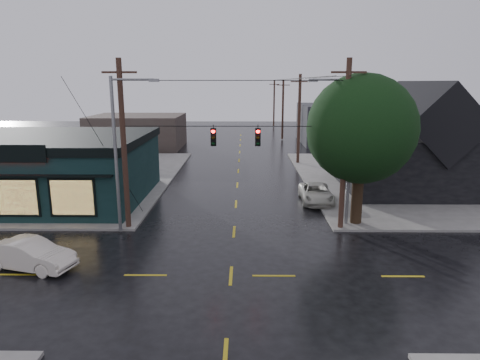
{
  "coord_description": "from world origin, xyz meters",
  "views": [
    {
      "loc": [
        0.61,
        -18.41,
        8.81
      ],
      "look_at": [
        0.37,
        5.57,
        3.3
      ],
      "focal_mm": 32.0,
      "sensor_mm": 36.0,
      "label": 1
    }
  ],
  "objects_px": {
    "utility_pole_ne": "(340,229)",
    "suv_silver": "(316,193)",
    "corner_tree": "(361,129)",
    "sedan_cream": "(30,255)",
    "utility_pole_nw": "(129,229)"
  },
  "relations": [
    {
      "from": "utility_pole_ne",
      "to": "suv_silver",
      "type": "distance_m",
      "value": 6.16
    },
    {
      "from": "utility_pole_ne",
      "to": "suv_silver",
      "type": "xyz_separation_m",
      "value": [
        -0.5,
        6.1,
        0.68
      ]
    },
    {
      "from": "corner_tree",
      "to": "utility_pole_ne",
      "type": "bearing_deg",
      "value": -142.15
    },
    {
      "from": "utility_pole_ne",
      "to": "sedan_cream",
      "type": "distance_m",
      "value": 17.23
    },
    {
      "from": "sedan_cream",
      "to": "utility_pole_ne",
      "type": "bearing_deg",
      "value": -54.56
    },
    {
      "from": "utility_pole_nw",
      "to": "suv_silver",
      "type": "distance_m",
      "value": 13.93
    },
    {
      "from": "corner_tree",
      "to": "suv_silver",
      "type": "relative_size",
      "value": 1.88
    },
    {
      "from": "suv_silver",
      "to": "sedan_cream",
      "type": "bearing_deg",
      "value": -141.46
    },
    {
      "from": "utility_pole_nw",
      "to": "suv_silver",
      "type": "xyz_separation_m",
      "value": [
        12.5,
        6.1,
        0.68
      ]
    },
    {
      "from": "corner_tree",
      "to": "utility_pole_ne",
      "type": "distance_m",
      "value": 6.22
    },
    {
      "from": "utility_pole_ne",
      "to": "suv_silver",
      "type": "relative_size",
      "value": 2.07
    },
    {
      "from": "utility_pole_nw",
      "to": "sedan_cream",
      "type": "distance_m",
      "value": 6.7
    },
    {
      "from": "corner_tree",
      "to": "sedan_cream",
      "type": "height_order",
      "value": "corner_tree"
    },
    {
      "from": "corner_tree",
      "to": "suv_silver",
      "type": "distance_m",
      "value": 7.65
    },
    {
      "from": "sedan_cream",
      "to": "suv_silver",
      "type": "bearing_deg",
      "value": -37.13
    }
  ]
}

